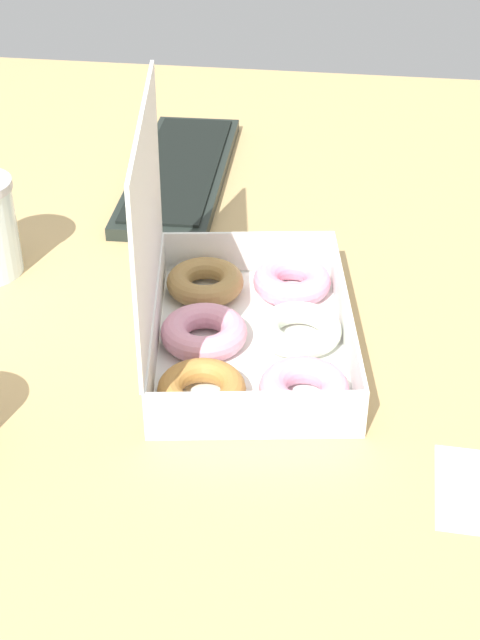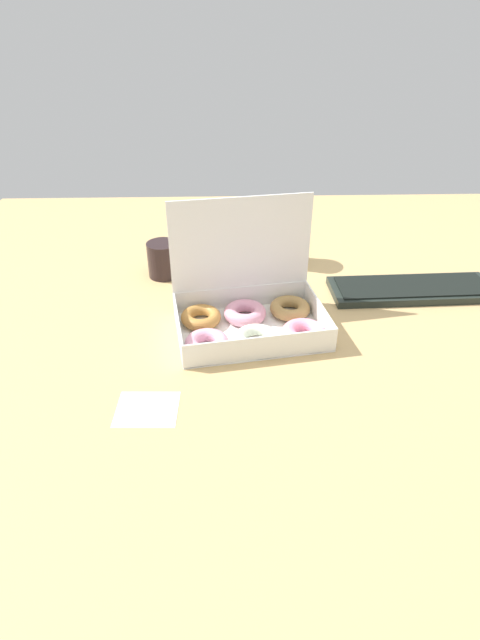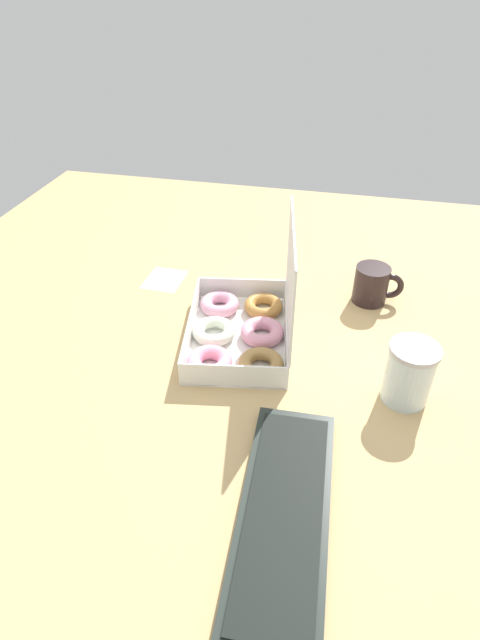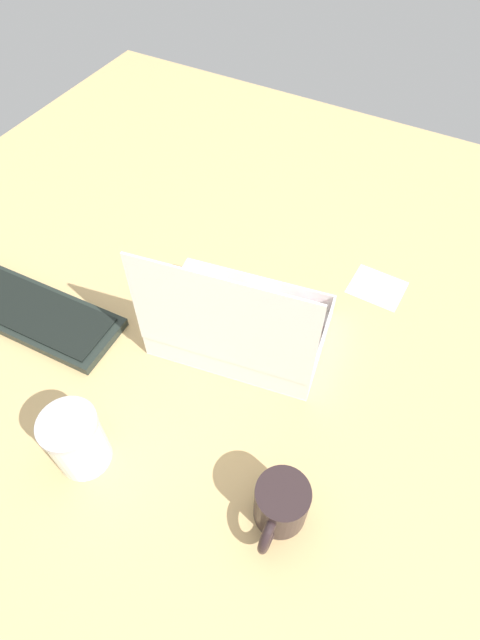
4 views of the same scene
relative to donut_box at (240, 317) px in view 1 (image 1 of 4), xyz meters
The scene contains 3 objects.
ground_plane 5.13cm from the donut_box, ahead, with size 180.00×180.00×2.00cm, color tan.
donut_box is the anchor object (origin of this frame).
keyboard 43.58cm from the donut_box, 20.18° to the left, with size 40.64×14.78×2.20cm.
Camera 1 is at (-82.22, -11.93, 57.80)cm, focal length 50.00 mm.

